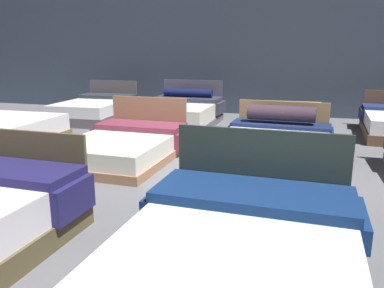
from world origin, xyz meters
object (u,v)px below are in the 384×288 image
(bed_6, at_px, (273,153))
(bed_8, at_px, (96,109))
(bed_10, at_px, (285,120))
(bed_2, at_px, (236,265))
(bed_9, at_px, (181,113))
(bed_5, at_px, (126,146))

(bed_6, xyz_separation_m, bed_8, (-4.55, 3.09, -0.03))
(bed_8, bearing_deg, bed_10, -2.70)
(bed_6, distance_m, bed_8, 5.50)
(bed_2, height_order, bed_9, bed_2)
(bed_6, distance_m, bed_9, 3.81)
(bed_2, height_order, bed_10, bed_2)
(bed_5, distance_m, bed_9, 2.95)
(bed_8, relative_size, bed_10, 1.04)
(bed_8, height_order, bed_10, bed_8)
(bed_2, xyz_separation_m, bed_5, (-2.27, 2.98, -0.06))
(bed_8, bearing_deg, bed_2, -55.04)
(bed_10, bearing_deg, bed_6, -92.35)
(bed_6, relative_size, bed_9, 1.07)
(bed_5, height_order, bed_8, bed_8)
(bed_9, bearing_deg, bed_6, -51.50)
(bed_2, height_order, bed_6, bed_2)
(bed_6, bearing_deg, bed_5, -178.93)
(bed_10, bearing_deg, bed_9, 178.21)
(bed_5, distance_m, bed_6, 2.28)
(bed_2, xyz_separation_m, bed_8, (-4.55, 6.01, -0.02))
(bed_2, relative_size, bed_5, 1.04)
(bed_5, bearing_deg, bed_9, 92.40)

